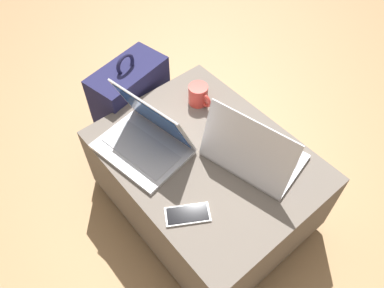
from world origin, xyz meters
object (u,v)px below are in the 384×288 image
(cell_phone, at_px, (188,214))
(backpack, at_px, (130,108))
(coffee_mug, at_px, (199,95))
(laptop_near, at_px, (146,138))
(laptop_far, at_px, (252,153))

(cell_phone, xyz_separation_m, backpack, (-0.68, 0.21, -0.17))
(cell_phone, relative_size, coffee_mug, 1.42)
(laptop_near, relative_size, backpack, 0.68)
(laptop_near, relative_size, laptop_far, 0.95)
(laptop_far, height_order, coffee_mug, laptop_far)
(laptop_near, xyz_separation_m, laptop_far, (0.30, 0.25, -0.00))
(laptop_far, height_order, cell_phone, laptop_far)
(laptop_far, distance_m, cell_phone, 0.33)
(laptop_near, height_order, coffee_mug, laptop_near)
(laptop_near, bearing_deg, laptop_far, 30.25)
(coffee_mug, bearing_deg, laptop_far, -8.20)
(laptop_far, relative_size, cell_phone, 2.33)
(coffee_mug, bearing_deg, backpack, -151.95)
(laptop_near, distance_m, laptop_far, 0.40)
(laptop_near, distance_m, backpack, 0.44)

